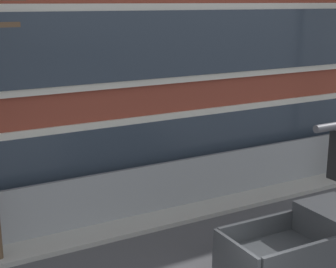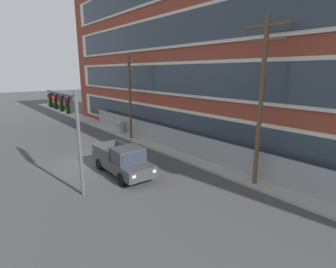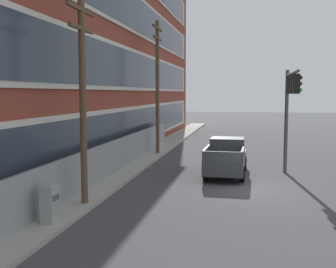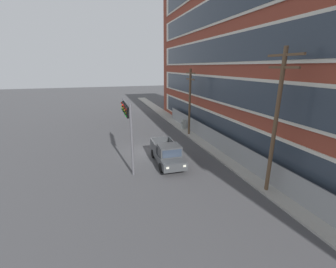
{
  "view_description": "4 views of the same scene",
  "coord_description": "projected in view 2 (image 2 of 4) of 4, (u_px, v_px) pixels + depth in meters",
  "views": [
    {
      "loc": [
        -6.72,
        -8.19,
        7.52
      ],
      "look_at": [
        0.96,
        5.28,
        3.5
      ],
      "focal_mm": 55.0,
      "sensor_mm": 36.0,
      "label": 1
    },
    {
      "loc": [
        17.9,
        -6.83,
        6.68
      ],
      "look_at": [
        3.52,
        4.75,
        2.23
      ],
      "focal_mm": 28.0,
      "sensor_mm": 36.0,
      "label": 2
    },
    {
      "loc": [
        -19.57,
        0.04,
        4.47
      ],
      "look_at": [
        3.74,
        4.42,
        2.14
      ],
      "focal_mm": 45.0,
      "sensor_mm": 36.0,
      "label": 3
    },
    {
      "loc": [
        21.01,
        -4.27,
        8.35
      ],
      "look_at": [
        -0.51,
        2.35,
        1.56
      ],
      "focal_mm": 24.0,
      "sensor_mm": 36.0,
      "label": 4
    }
  ],
  "objects": [
    {
      "name": "traffic_signal_mast",
      "position": [
        66.0,
        115.0,
        14.82
      ],
      "size": [
        5.1,
        0.43,
        5.72
      ],
      "color": "#4C4C51",
      "rests_on": "ground"
    },
    {
      "name": "utility_pole_near_corner",
      "position": [
        130.0,
        94.0,
        25.24
      ],
      "size": [
        2.58,
        0.26,
        8.1
      ],
      "color": "brown",
      "rests_on": "ground"
    },
    {
      "name": "sidewalk_building_side",
      "position": [
        161.0,
        147.0,
        23.42
      ],
      "size": [
        80.0,
        1.98,
        0.16
      ],
      "primitive_type": "cube",
      "color": "#9E9B93",
      "rests_on": "ground"
    },
    {
      "name": "electrical_cabinet",
      "position": [
        121.0,
        128.0,
        28.17
      ],
      "size": [
        0.66,
        0.45,
        1.42
      ],
      "color": "#939993",
      "rests_on": "ground"
    },
    {
      "name": "ground_plane",
      "position": [
        88.0,
        164.0,
        19.28
      ],
      "size": [
        160.0,
        160.0,
        0.0
      ],
      "primitive_type": "plane",
      "color": "#424244"
    },
    {
      "name": "pickup_truck_dark_grey",
      "position": [
        123.0,
        161.0,
        17.19
      ],
      "size": [
        5.51,
        2.19,
        1.97
      ],
      "color": "#383A3D",
      "rests_on": "ground"
    },
    {
      "name": "chain_link_fence",
      "position": [
        173.0,
        140.0,
        22.29
      ],
      "size": [
        29.53,
        0.06,
        1.94
      ],
      "color": "gray",
      "rests_on": "ground"
    },
    {
      "name": "utility_pole_midblock",
      "position": [
        261.0,
        97.0,
        14.47
      ],
      "size": [
        2.74,
        0.26,
        9.49
      ],
      "color": "brown",
      "rests_on": "ground"
    },
    {
      "name": "brick_mill_building",
      "position": [
        273.0,
        26.0,
        19.56
      ],
      "size": [
        55.4,
        9.74,
        19.87
      ],
      "color": "brown",
      "rests_on": "ground"
    }
  ]
}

